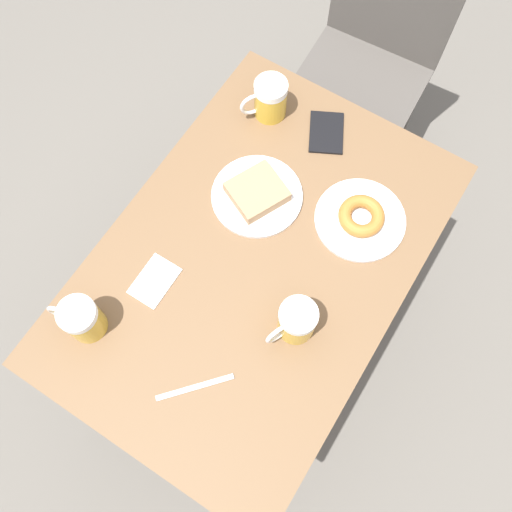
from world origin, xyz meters
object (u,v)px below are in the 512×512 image
Objects in this scene: plate_with_cake at (257,194)px; beer_mug_left at (269,99)px; plate_with_donut at (361,218)px; passport_near_edge at (326,132)px; beer_mug_right at (82,319)px; beer_mug_center at (296,321)px; napkin_folded at (155,281)px; chair at (375,46)px; fork at (195,387)px.

plate_with_cake is 0.26m from beer_mug_left.
plate_with_donut is 1.48× the size of passport_near_edge.
passport_near_edge is (0.21, 0.75, -0.05)m from beer_mug_right.
beer_mug_left is at bearing 127.51° from beer_mug_center.
beer_mug_right is at bearing -111.41° from napkin_folded.
beer_mug_right is (-0.41, -0.25, 0.00)m from beer_mug_center.
beer_mug_center is (0.27, -0.98, 0.24)m from chair.
napkin_folded is at bearing -104.99° from plate_with_cake.
chair reaches higher than fork.
beer_mug_left is 0.55m from napkin_folded.
beer_mug_left and beer_mug_right have the same top height.
napkin_folded is 0.77× the size of passport_near_edge.
chair reaches higher than beer_mug_left.
fork is 0.73m from passport_near_edge.
beer_mug_left is (-0.36, 0.15, 0.04)m from plate_with_donut.
passport_near_edge is at bearing 76.32° from napkin_folded.
beer_mug_center is 0.98× the size of beer_mug_right.
plate_with_cake is 1.88× the size of beer_mug_center.
beer_mug_left reaches higher than plate_with_donut.
beer_mug_right is at bearing -125.25° from plate_with_donut.
passport_near_edge is at bearing 8.79° from beer_mug_left.
chair is 0.58m from beer_mug_left.
beer_mug_left is at bearing 86.49° from beer_mug_right.
chair reaches higher than beer_mug_center.
plate_with_cake is 1.83× the size of beer_mug_right.
beer_mug_right is 0.82× the size of passport_near_edge.
beer_mug_right reaches higher than fork.
plate_with_cake is at bearing 75.01° from napkin_folded.
plate_with_donut is 1.91× the size of napkin_folded.
plate_with_donut is (0.27, -0.66, 0.20)m from chair.
plate_with_cake is 0.33m from napkin_folded.
beer_mug_right is at bearing -107.26° from plate_with_cake.
napkin_folded is (-0.07, -1.06, 0.19)m from chair.
plate_with_donut is 1.98× the size of beer_mug_left.
plate_with_donut is (0.25, 0.08, -0.00)m from plate_with_cake.
fork is at bearing -73.94° from plate_with_cake.
plate_with_cake is 1.63× the size of fork.
napkin_folded and fork have the same top height.
chair is 7.51× the size of beer_mug_center.
beer_mug_center is 0.48m from beer_mug_right.
plate_with_donut is at bearing -22.83° from beer_mug_left.
chair is 4.00× the size of plate_with_cake.
plate_with_donut is 0.39m from beer_mug_left.
plate_with_donut is 1.60× the size of fork.
napkin_folded is at bearing -97.05° from chair.
chair is 6.03× the size of passport_near_edge.
plate_with_donut is 0.70m from beer_mug_right.
napkin_folded is (0.02, -0.55, -0.05)m from beer_mug_left.
chair is 1.26m from beer_mug_right.
plate_with_cake reaches higher than plate_with_donut.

